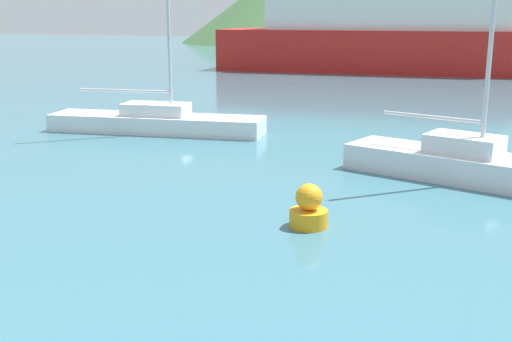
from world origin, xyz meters
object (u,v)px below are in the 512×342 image
Objects in this scene: sailboat_inner at (156,120)px; buoy_marker at (309,209)px; ferry_distant at (388,30)px; sailboat_outer at (463,162)px.

buoy_marker is (7.88, -9.16, -0.09)m from sailboat_inner.
sailboat_inner is 11.62× the size of buoy_marker.
sailboat_outer is at bearing -80.41° from ferry_distant.
ferry_distant is (5.64, 29.17, 2.69)m from sailboat_inner.
sailboat_outer is 5.97m from buoy_marker.
sailboat_inner is 0.43× the size of ferry_distant.
buoy_marker is at bearing -100.53° from sailboat_outer.
ferry_distant is 38.50m from buoy_marker.
sailboat_inner reaches higher than sailboat_outer.
ferry_distant reaches higher than buoy_marker.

